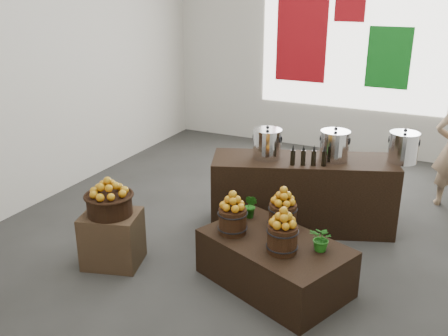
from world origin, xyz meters
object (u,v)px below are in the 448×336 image
at_px(crate, 113,239).
at_px(stock_pot_right, 403,148).
at_px(wicker_basket, 110,205).
at_px(stock_pot_center, 334,146).
at_px(counter, 302,193).
at_px(stock_pot_left, 267,145).
at_px(display_table, 274,262).

bearing_deg(crate, stock_pot_right, 39.03).
height_order(crate, wicker_basket, wicker_basket).
height_order(stock_pot_center, stock_pot_right, same).
bearing_deg(counter, stock_pot_left, -180.00).
relative_size(crate, wicker_basket, 1.25).
distance_m(counter, stock_pot_left, 0.75).
distance_m(display_table, counter, 1.37).
height_order(stock_pot_left, stock_pot_center, same).
xyz_separation_m(crate, stock_pot_left, (1.14, 1.56, 0.76)).
relative_size(wicker_basket, display_table, 0.33).
bearing_deg(display_table, wicker_basket, -145.23).
bearing_deg(stock_pot_left, display_table, -64.98).
bearing_deg(stock_pot_right, stock_pot_left, -159.25).
xyz_separation_m(crate, stock_pot_center, (1.88, 1.84, 0.76)).
bearing_deg(counter, stock_pot_right, -0.00).
xyz_separation_m(display_table, stock_pot_center, (0.18, 1.47, 0.81)).
bearing_deg(stock_pot_left, stock_pot_center, 20.75).
bearing_deg(stock_pot_center, stock_pot_left, -159.25).
relative_size(wicker_basket, counter, 0.22).
bearing_deg(crate, stock_pot_left, 53.85).
bearing_deg(display_table, crate, -145.23).
height_order(crate, stock_pot_left, stock_pot_left).
bearing_deg(crate, stock_pot_center, 44.43).
bearing_deg(stock_pot_center, display_table, -97.04).
distance_m(crate, counter, 2.32).
bearing_deg(wicker_basket, crate, 0.00).
xyz_separation_m(display_table, stock_pot_right, (0.92, 1.75, 0.81)).
distance_m(wicker_basket, counter, 2.33).
bearing_deg(stock_pot_right, wicker_basket, -140.97).
relative_size(counter, stock_pot_left, 6.47).
distance_m(wicker_basket, stock_pot_right, 3.38).
distance_m(display_table, stock_pot_center, 1.69).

